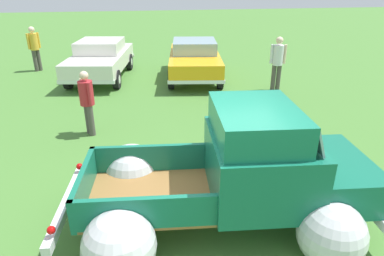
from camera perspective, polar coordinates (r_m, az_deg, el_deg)
The scene contains 8 objects.
ground_plane at distance 5.59m, azimuth 3.72°, elevation -15.43°, with size 80.00×80.00×0.00m, color #477A33.
vintage_pickup_truck at distance 5.21m, azimuth 8.23°, elevation -8.64°, with size 4.78×3.12×1.96m.
show_car_0 at distance 13.59m, azimuth -15.25°, elevation 11.40°, with size 2.58×4.58×1.43m.
show_car_1 at distance 13.12m, azimuth 0.42°, elevation 11.80°, with size 2.53×4.52×1.43m.
spectator_0 at distance 11.88m, azimuth 14.33°, elevation 11.10°, with size 0.54×0.41×1.82m.
spectator_1 at distance 15.59m, azimuth -25.19°, elevation 12.50°, with size 0.48×0.48×1.81m.
spectator_2 at distance 8.45m, azimuth -17.39°, elevation 4.63°, with size 0.46×0.51×1.60m.
lane_cone_0 at distance 7.93m, azimuth 9.50°, elevation -0.44°, with size 0.36×0.36×0.63m.
Camera 1 is at (-1.11, -4.18, 3.54)m, focal length 31.43 mm.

